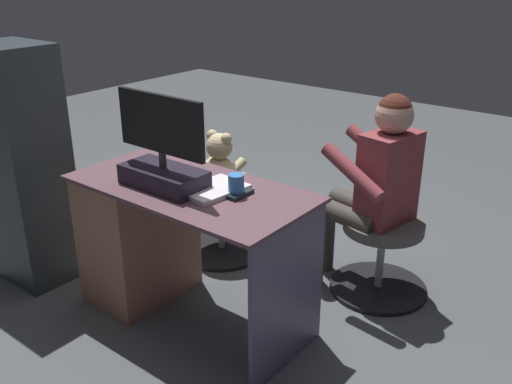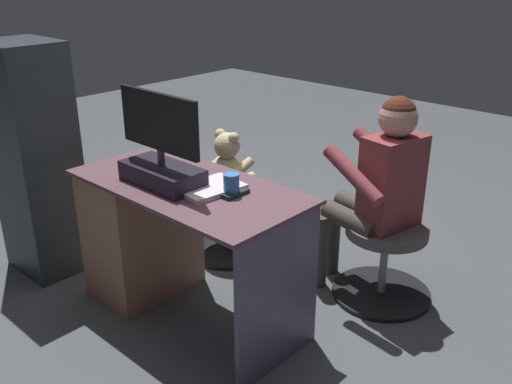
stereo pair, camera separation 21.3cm
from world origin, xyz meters
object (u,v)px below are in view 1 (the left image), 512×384
(computer_mouse, at_px, (171,172))
(tv_remote, at_px, (143,171))
(cup, at_px, (236,185))
(person, at_px, (374,178))
(desk, at_px, (149,234))
(keyboard, at_px, (211,185))
(teddy_bear, at_px, (221,162))
(monitor, at_px, (163,161))
(office_chair_teddy, at_px, (221,217))
(visitor_chair, at_px, (381,251))

(computer_mouse, height_order, tv_remote, computer_mouse)
(cup, distance_m, person, 0.86)
(desk, bearing_deg, keyboard, -172.47)
(computer_mouse, bearing_deg, teddy_bear, -71.45)
(monitor, xyz_separation_m, keyboard, (-0.18, -0.14, -0.12))
(cup, bearing_deg, teddy_bear, -43.84)
(tv_remote, bearing_deg, keyboard, -167.03)
(office_chair_teddy, bearing_deg, person, -169.02)
(computer_mouse, bearing_deg, keyboard, -178.82)
(monitor, height_order, visitor_chair, monitor)
(person, bearing_deg, keyboard, 58.82)
(office_chair_teddy, xyz_separation_m, person, (-0.95, -0.18, 0.44))
(desk, xyz_separation_m, person, (-0.89, -0.84, 0.28))
(tv_remote, bearing_deg, monitor, 167.12)
(monitor, xyz_separation_m, office_chair_teddy, (0.30, -0.73, -0.65))
(monitor, xyz_separation_m, cup, (-0.35, -0.13, -0.08))
(keyboard, relative_size, visitor_chair, 0.76)
(computer_mouse, xyz_separation_m, person, (-0.74, -0.79, -0.10))
(cup, bearing_deg, computer_mouse, -0.25)
(computer_mouse, relative_size, visitor_chair, 0.17)
(cup, relative_size, teddy_bear, 0.29)
(monitor, bearing_deg, office_chair_teddy, -67.98)
(visitor_chair, bearing_deg, monitor, 51.86)
(keyboard, height_order, tv_remote, keyboard)
(keyboard, height_order, teddy_bear, teddy_bear)
(keyboard, height_order, visitor_chair, keyboard)
(computer_mouse, relative_size, cup, 0.91)
(cup, bearing_deg, visitor_chair, -115.63)
(keyboard, bearing_deg, office_chair_teddy, -51.30)
(tv_remote, height_order, person, person)
(monitor, xyz_separation_m, teddy_bear, (0.30, -0.74, -0.28))
(desk, distance_m, monitor, 0.55)
(desk, xyz_separation_m, monitor, (-0.24, 0.08, 0.49))
(computer_mouse, bearing_deg, tv_remote, 27.15)
(keyboard, distance_m, person, 0.92)
(cup, xyz_separation_m, office_chair_teddy, (0.64, -0.60, -0.57))
(keyboard, bearing_deg, monitor, 36.68)
(cup, bearing_deg, office_chair_teddy, -43.25)
(computer_mouse, distance_m, tv_remote, 0.15)
(cup, height_order, visitor_chair, cup)
(cup, bearing_deg, desk, 4.69)
(keyboard, xyz_separation_m, visitor_chair, (-0.55, -0.79, -0.51))
(tv_remote, bearing_deg, person, -133.09)
(monitor, distance_m, person, 1.14)
(keyboard, bearing_deg, desk, 7.53)
(tv_remote, bearing_deg, desk, -50.04)
(cup, height_order, office_chair_teddy, cup)
(desk, height_order, monitor, monitor)
(visitor_chair, xyz_separation_m, person, (0.08, 0.01, 0.43))
(cup, height_order, tv_remote, cup)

